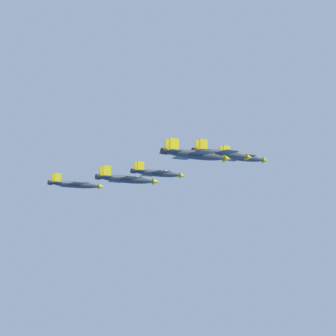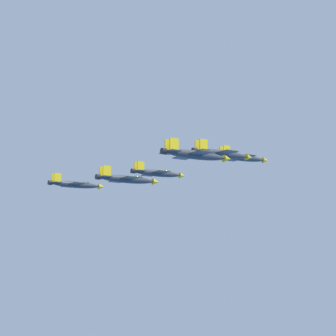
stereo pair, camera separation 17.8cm
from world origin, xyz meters
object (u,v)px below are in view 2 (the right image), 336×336
object	(u,v)px
jet_left_outer	(76,184)
jet_right_wingman	(222,154)
jet_lead	(242,157)
jet_right_outer	(196,155)
jet_slot_rear	(127,179)
jet_left_wingman	(158,173)

from	to	relation	value
jet_left_outer	jet_right_wingman	bearing A→B (deg)	-68.08
jet_lead	jet_right_outer	distance (m)	49.97
jet_right_wingman	jet_left_outer	bearing A→B (deg)	110.60
jet_right_outer	jet_slot_rear	world-z (taller)	jet_right_outer
jet_right_outer	jet_slot_rear	size ratio (longest dim) A/B	1.00
jet_lead	jet_slot_rear	distance (m)	38.72
jet_right_wingman	jet_slot_rear	distance (m)	25.39
jet_left_wingman	jet_left_outer	xyz separation A→B (m)	(-4.72, -24.22, -2.82)
jet_lead	jet_left_wingman	world-z (taller)	jet_lead
jet_slot_rear	jet_left_wingman	bearing A→B (deg)	41.23
jet_lead	jet_left_outer	world-z (taller)	jet_lead
jet_right_outer	jet_right_wingman	bearing A→B (deg)	39.70
jet_right_wingman	jet_right_outer	distance (m)	25.10
jet_right_wingman	jet_slot_rear	world-z (taller)	jet_right_wingman
jet_left_outer	jet_right_outer	xyz separation A→B (m)	(55.73, 31.32, -1.09)
jet_right_wingman	jet_left_outer	xyz separation A→B (m)	(-32.58, -39.88, -3.50)
jet_right_wingman	jet_slot_rear	size ratio (longest dim) A/B	1.02
jet_lead	jet_right_wingman	distance (m)	24.89
jet_lead	jet_left_wingman	distance (m)	24.99
jet_left_wingman	jet_right_outer	size ratio (longest dim) A/B	0.98
jet_left_wingman	jet_right_wingman	xyz separation A→B (m)	(27.86, 15.66, 0.68)
jet_lead	jet_right_wingman	size ratio (longest dim) A/B	0.96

